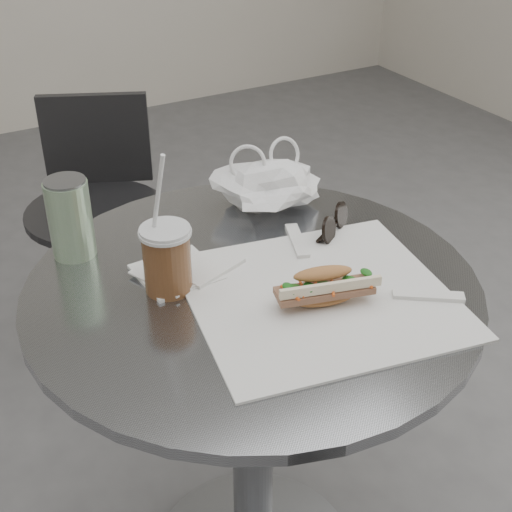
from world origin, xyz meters
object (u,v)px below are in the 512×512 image
sunglasses (334,224)px  drink_can (70,218)px  iced_coffee (167,258)px  cafe_table (253,404)px  banh_mi (324,287)px  chair_far (102,245)px

sunglasses → drink_can: drink_can is taller
iced_coffee → sunglasses: size_ratio=2.33×
iced_coffee → sunglasses: bearing=3.0°
cafe_table → sunglasses: (0.21, 0.07, 0.29)m
banh_mi → drink_can: 0.46m
banh_mi → sunglasses: banh_mi is taller
drink_can → chair_far: bearing=71.1°
chair_far → drink_can: drink_can is taller
banh_mi → chair_far: bearing=108.2°
cafe_table → drink_can: (-0.23, 0.23, 0.35)m
chair_far → banh_mi: banh_mi is taller
chair_far → banh_mi: 1.12m
drink_can → cafe_table: bearing=-45.4°
cafe_table → iced_coffee: 0.36m
cafe_table → iced_coffee: size_ratio=3.10×
sunglasses → iced_coffee: bearing=148.8°
iced_coffee → drink_can: bearing=119.0°
sunglasses → chair_far: bearing=69.3°
cafe_table → banh_mi: 0.33m
cafe_table → drink_can: drink_can is taller
banh_mi → iced_coffee: bearing=155.0°
banh_mi → cafe_table: bearing=135.2°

